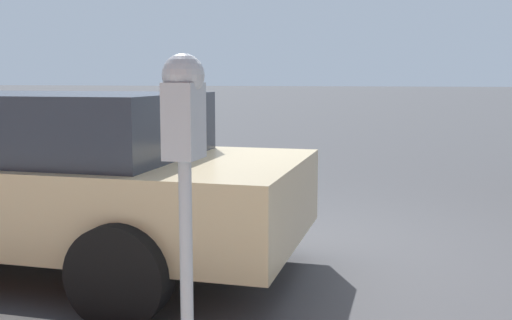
# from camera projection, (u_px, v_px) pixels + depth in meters

# --- Properties ---
(ground_plane) EXTENTS (220.00, 220.00, 0.00)m
(ground_plane) POSITION_uv_depth(u_px,v_px,m) (269.00, 248.00, 5.29)
(ground_plane) COLOR #424244
(parking_meter) EXTENTS (0.21, 0.19, 1.45)m
(parking_meter) POSITION_uv_depth(u_px,v_px,m) (184.00, 131.00, 2.67)
(parking_meter) COLOR gray
(parking_meter) RESTS_ON sidewalk
(car_tan) EXTENTS (2.00, 4.81, 1.38)m
(car_tan) POSITION_uv_depth(u_px,v_px,m) (7.00, 173.00, 4.74)
(car_tan) COLOR tan
(car_tan) RESTS_ON ground_plane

